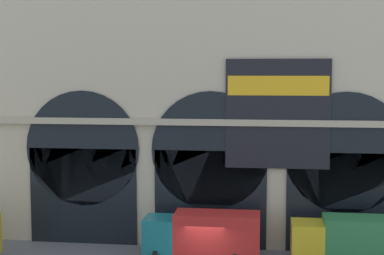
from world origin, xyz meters
The scene contains 3 objects.
station_building centered at (0.05, 7.21, 10.32)m, with size 38.02×4.86×21.23m.
box_truck_center centered at (-0.19, 2.35, 1.70)m, with size 7.50×2.91×3.12m.
box_truck_mideast centered at (9.28, 2.31, 1.70)m, with size 7.50×2.91×3.12m.
Camera 1 is at (3.61, -33.72, 12.14)m, focal length 53.58 mm.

